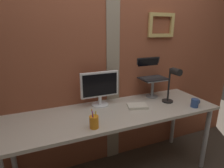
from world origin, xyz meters
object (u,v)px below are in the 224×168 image
at_px(desk_lamp, 173,82).
at_px(monitor, 100,87).
at_px(coffee_mug, 195,103).
at_px(pen_cup, 94,122).
at_px(laptop, 150,72).

bearing_deg(desk_lamp, monitor, 160.57).
height_order(monitor, desk_lamp, desk_lamp).
relative_size(monitor, coffee_mug, 3.54).
relative_size(desk_lamp, pen_cup, 2.31).
xyz_separation_m(monitor, coffee_mug, (0.89, -0.42, -0.16)).
bearing_deg(desk_lamp, laptop, 101.40).
bearing_deg(laptop, desk_lamp, -78.60).
relative_size(monitor, desk_lamp, 1.01).
distance_m(pen_cup, coffee_mug, 1.08).
distance_m(monitor, pen_cup, 0.49).
xyz_separation_m(monitor, pen_cup, (-0.20, -0.42, -0.15)).
bearing_deg(monitor, desk_lamp, -19.43).
bearing_deg(laptop, monitor, -174.14).
distance_m(laptop, coffee_mug, 0.59).
height_order(monitor, laptop, laptop).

